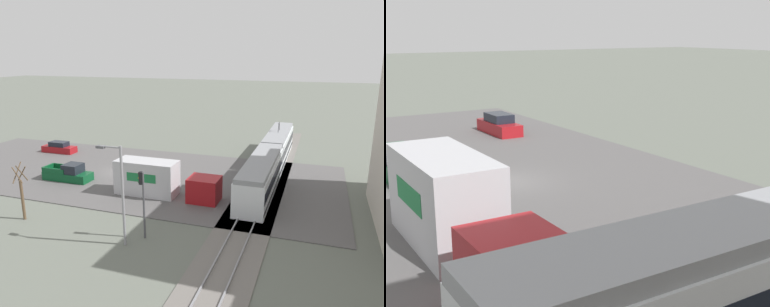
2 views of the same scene
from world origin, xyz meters
TOP-DOWN VIEW (x-y plane):
  - ground_plane at (0.00, 0.00)m, footprint 320.00×320.00m
  - road_surface at (0.00, 0.00)m, footprint 20.86×49.60m
  - box_truck at (5.34, 7.54)m, footprint 2.55×10.28m
  - pickup_truck at (4.42, -3.76)m, footprint 1.97×5.31m
  - sedan_car_0 at (-5.14, -12.49)m, footprint 1.71×4.76m

SIDE VIEW (x-z plane):
  - ground_plane at x=0.00m, z-range 0.00..0.00m
  - road_surface at x=0.00m, z-range 0.00..0.08m
  - sedan_car_0 at x=-5.14m, z-range -0.05..1.46m
  - pickup_truck at x=4.42m, z-range -0.15..1.71m
  - box_truck at x=5.34m, z-range -0.05..3.31m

